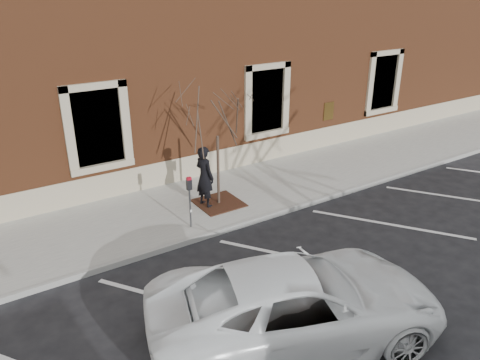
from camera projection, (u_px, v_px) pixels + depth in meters
ground at (252, 223)px, 13.18m from camera, size 120.00×120.00×0.00m
sidewalk_near at (220, 198)px, 14.50m from camera, size 40.00×3.50×0.15m
curb_near at (253, 221)px, 13.11m from camera, size 40.00×0.12×0.15m
parking_stripes at (302, 259)px, 11.48m from camera, size 28.00×4.40×0.01m
building_civic at (137, 47)px, 17.58m from camera, size 40.00×8.62×8.00m
man at (205, 177)px, 13.50m from camera, size 0.57×0.75×1.85m
parking_meter at (189, 193)px, 12.28m from camera, size 0.13×0.10×1.45m
tree_grate at (219, 203)px, 13.98m from camera, size 1.28×1.28×0.03m
sapling at (217, 116)px, 12.93m from camera, size 2.31×2.31×3.84m
white_truck at (297, 303)px, 8.69m from camera, size 6.09×4.17×1.55m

